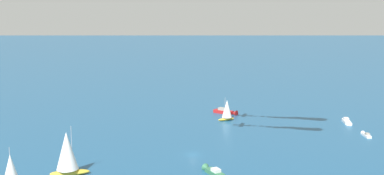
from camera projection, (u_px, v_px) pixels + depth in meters
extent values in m
plane|color=#1E517A|center=(193.00, 155.00, 143.26)|extent=(2000.00, 2000.00, 0.00)
cylinder|color=#B2B2B7|center=(11.00, 171.00, 107.36)|extent=(0.14, 0.14, 11.46)
cone|color=white|center=(11.00, 175.00, 106.33)|extent=(6.54, 6.54, 9.74)
ellipsoid|color=gold|center=(70.00, 173.00, 124.73)|extent=(3.37, 10.76, 1.49)
cylinder|color=#B2B2B7|center=(72.00, 148.00, 123.84)|extent=(0.14, 0.14, 12.26)
cone|color=white|center=(67.00, 151.00, 123.63)|extent=(6.07, 6.07, 10.42)
cube|color=white|center=(367.00, 136.00, 164.35)|extent=(5.39, 2.65, 0.83)
cone|color=white|center=(363.00, 133.00, 167.48)|extent=(1.63, 1.89, 1.65)
cube|color=gray|center=(367.00, 134.00, 163.86)|extent=(2.04, 1.66, 0.62)
ellipsoid|color=gold|center=(226.00, 119.00, 190.04)|extent=(3.95, 7.82, 1.05)
cylinder|color=#B2B2B7|center=(225.00, 108.00, 189.04)|extent=(0.14, 0.14, 8.66)
cone|color=white|center=(227.00, 109.00, 189.52)|extent=(5.06, 5.06, 7.36)
cube|color=#B21E1E|center=(223.00, 112.00, 203.61)|extent=(8.45, 8.32, 1.44)
cone|color=#B21E1E|center=(234.00, 113.00, 200.55)|extent=(3.65, 3.66, 2.88)
cube|color=gray|center=(222.00, 109.00, 203.79)|extent=(3.86, 3.84, 1.08)
cube|color=#33704C|center=(215.00, 173.00, 124.82)|extent=(7.65, 4.26, 1.17)
cone|color=#33704C|center=(207.00, 168.00, 128.72)|extent=(2.44, 2.76, 2.33)
cube|color=silver|center=(216.00, 170.00, 124.19)|extent=(2.97, 2.50, 0.87)
cube|color=white|center=(346.00, 121.00, 185.72)|extent=(7.58, 4.42, 1.16)
cone|color=white|center=(349.00, 124.00, 181.38)|extent=(2.47, 2.77, 2.31)
cube|color=silver|center=(346.00, 119.00, 186.09)|extent=(2.97, 2.54, 0.87)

